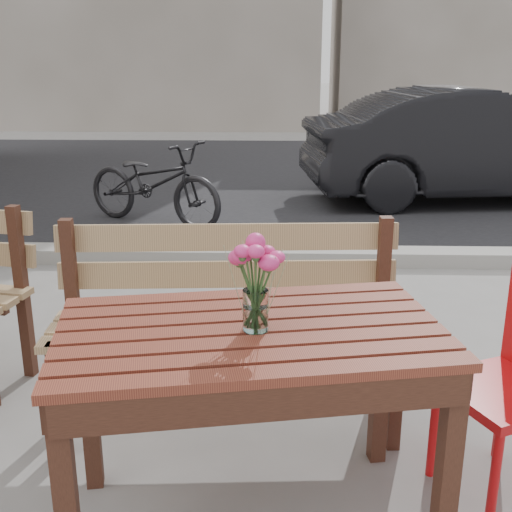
{
  "coord_description": "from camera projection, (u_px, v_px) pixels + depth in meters",
  "views": [
    {
      "loc": [
        0.05,
        -2.06,
        1.64
      ],
      "look_at": [
        -0.02,
        -0.08,
        1.02
      ],
      "focal_mm": 45.0,
      "sensor_mm": 36.0,
      "label": 1
    }
  ],
  "objects": [
    {
      "name": "bicycle",
      "position": [
        154.0,
        183.0,
        6.42
      ],
      "size": [
        1.69,
        1.26,
        0.85
      ],
      "primitive_type": "imported",
      "rotation": [
        0.0,
        0.0,
        1.08
      ],
      "color": "black",
      "rests_on": "ground"
    },
    {
      "name": "ground",
      "position": [
        261.0,
        504.0,
        2.45
      ],
      "size": [
        80.0,
        80.0,
        0.0
      ],
      "primitive_type": "plane",
      "color": "slate",
      "rests_on": "ground"
    },
    {
      "name": "main_vase",
      "position": [
        255.0,
        271.0,
        2.03
      ],
      "size": [
        0.18,
        0.18,
        0.33
      ],
      "color": "white",
      "rests_on": "main_table"
    },
    {
      "name": "street",
      "position": [
        272.0,
        204.0,
        7.28
      ],
      "size": [
        30.0,
        8.12,
        0.12
      ],
      "color": "black",
      "rests_on": "ground"
    },
    {
      "name": "main_bench",
      "position": [
        228.0,
        301.0,
        2.88
      ],
      "size": [
        1.59,
        0.56,
        0.97
      ],
      "rotation": [
        0.0,
        0.0,
        0.06
      ],
      "color": "#99774F",
      "rests_on": "ground"
    },
    {
      "name": "parked_car",
      "position": [
        476.0,
        145.0,
        7.44
      ],
      "size": [
        4.08,
        1.83,
        1.3
      ],
      "primitive_type": "imported",
      "rotation": [
        0.0,
        0.0,
        1.69
      ],
      "color": "black",
      "rests_on": "ground"
    },
    {
      "name": "main_table",
      "position": [
        250.0,
        362.0,
        2.15
      ],
      "size": [
        1.38,
        0.96,
        0.78
      ],
      "rotation": [
        0.0,
        0.0,
        0.18
      ],
      "color": "#592217",
      "rests_on": "ground"
    }
  ]
}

